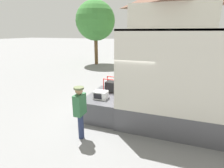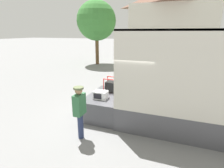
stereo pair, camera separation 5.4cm
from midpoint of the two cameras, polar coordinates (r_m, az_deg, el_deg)
name	(u,v)px [view 1 (the left image)]	position (r m, az deg, el deg)	size (l,w,h in m)	color
ground_plane	(123,116)	(7.32, 3.42, -10.41)	(160.00, 160.00, 0.00)	gray
tailgate_deck	(107,104)	(7.34, -1.91, -6.64)	(1.43, 2.25, 0.84)	#4C4C51
microwave	(101,95)	(6.75, -3.92, -3.56)	(0.51, 0.40, 0.30)	white
portable_generator	(112,86)	(7.48, -0.36, -0.82)	(0.55, 0.49, 0.62)	black
worker_person	(80,108)	(5.55, -10.73, -7.60)	(0.31, 0.44, 1.74)	navy
house_backdrop	(171,26)	(18.76, 18.51, 17.54)	(7.46, 6.53, 7.62)	beige
street_tree	(95,21)	(18.79, -5.53, 19.85)	(3.95, 3.95, 6.39)	brown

